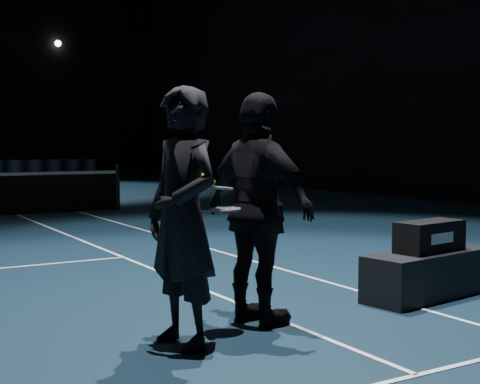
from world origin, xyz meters
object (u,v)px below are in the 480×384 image
at_px(racket_upper, 217,188).
at_px(player_a, 183,217).
at_px(racket_bag, 430,236).
at_px(racket_lower, 225,209).
at_px(tennis_balls, 207,181).
at_px(player_b, 259,209).
at_px(player_bench, 429,274).

bearing_deg(racket_upper, player_a, -178.29).
relative_size(racket_bag, player_a, 0.39).
relative_size(racket_lower, tennis_balls, 5.67).
bearing_deg(racket_bag, tennis_balls, 175.12).
bearing_deg(racket_upper, player_b, -9.08).
bearing_deg(racket_lower, player_bench, -12.22).
distance_m(racket_upper, tennis_balls, 0.16).
bearing_deg(racket_lower, racket_upper, 141.34).
distance_m(player_a, racket_lower, 0.45).
bearing_deg(player_b, racket_lower, 90.52).
relative_size(player_b, racket_lower, 2.93).
distance_m(player_b, racket_lower, 0.40).
xyz_separation_m(player_b, tennis_balls, (-0.58, -0.15, 0.27)).
bearing_deg(racket_bag, player_bench, 0.00).
bearing_deg(racket_upper, tennis_balls, -170.43).
distance_m(racket_lower, tennis_balls, 0.31).
distance_m(player_b, tennis_balls, 0.65).
bearing_deg(player_b, racket_bag, -104.06).
distance_m(player_bench, racket_lower, 2.56).
bearing_deg(racket_upper, racket_lower, -42.66).
height_order(racket_bag, player_a, player_a).
relative_size(racket_upper, tennis_balls, 5.67).
xyz_separation_m(racket_upper, tennis_balls, (-0.13, -0.07, 0.06)).
height_order(player_b, tennis_balls, player_b).
relative_size(player_bench, player_a, 0.78).
xyz_separation_m(player_bench, racket_lower, (-2.43, -0.10, 0.79)).
height_order(racket_bag, tennis_balls, tennis_balls).
bearing_deg(player_a, racket_upper, 98.73).
height_order(player_a, racket_lower, player_a).
xyz_separation_m(racket_lower, tennis_balls, (-0.19, -0.04, 0.24)).
bearing_deg(racket_bag, player_a, 176.22).
bearing_deg(racket_lower, player_a, -180.00).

